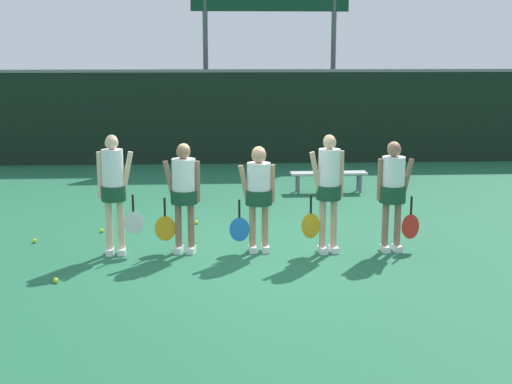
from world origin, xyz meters
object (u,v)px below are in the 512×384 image
(tennis_ball_2, at_px, (196,222))
(player_0, at_px, (114,185))
(bench_courtside, at_px, (329,175))
(player_4, at_px, (393,187))
(player_2, at_px, (258,190))
(tennis_ball_3, at_px, (34,241))
(player_1, at_px, (184,189))
(player_3, at_px, (328,184))
(tennis_ball_0, at_px, (164,237))
(scoreboard, at_px, (270,4))
(tennis_ball_1, at_px, (56,280))
(tennis_ball_4, at_px, (102,231))

(tennis_ball_2, bearing_deg, player_0, -122.95)
(bench_courtside, relative_size, player_4, 0.97)
(player_2, relative_size, tennis_ball_3, 23.52)
(player_0, distance_m, player_1, 1.02)
(player_3, height_order, tennis_ball_3, player_3)
(tennis_ball_0, xyz_separation_m, tennis_ball_2, (0.49, 0.98, 0.00))
(player_3, xyz_separation_m, tennis_ball_3, (-4.55, 0.77, -1.02))
(player_4, bearing_deg, player_2, 174.26)
(bench_courtside, distance_m, player_0, 5.96)
(scoreboard, xyz_separation_m, player_0, (-3.04, -9.88, -3.17))
(tennis_ball_1, height_order, tennis_ball_4, tennis_ball_1)
(player_4, relative_size, tennis_ball_1, 23.43)
(scoreboard, distance_m, tennis_ball_3, 11.03)
(player_2, bearing_deg, player_4, -5.81)
(tennis_ball_1, relative_size, tennis_ball_2, 1.01)
(player_0, height_order, player_2, player_0)
(player_3, relative_size, tennis_ball_0, 27.05)
(tennis_ball_3, bearing_deg, player_2, -10.69)
(player_2, relative_size, tennis_ball_4, 23.92)
(scoreboard, bearing_deg, player_2, -95.26)
(scoreboard, relative_size, tennis_ball_3, 78.04)
(player_3, bearing_deg, tennis_ball_2, 128.13)
(tennis_ball_0, bearing_deg, player_1, -64.35)
(tennis_ball_1, bearing_deg, tennis_ball_3, 110.91)
(tennis_ball_2, bearing_deg, tennis_ball_0, -116.65)
(player_4, xyz_separation_m, tennis_ball_0, (-3.49, 0.86, -0.96))
(player_0, xyz_separation_m, tennis_ball_2, (1.15, 1.77, -1.02))
(scoreboard, bearing_deg, player_4, -83.64)
(player_0, xyz_separation_m, player_4, (4.15, -0.07, -0.07))
(tennis_ball_2, distance_m, tennis_ball_3, 2.75)
(tennis_ball_2, height_order, tennis_ball_3, tennis_ball_2)
(scoreboard, distance_m, player_2, 10.42)
(player_1, bearing_deg, player_0, -168.57)
(player_0, relative_size, tennis_ball_0, 27.20)
(player_1, bearing_deg, tennis_ball_2, 94.58)
(player_4, xyz_separation_m, tennis_ball_1, (-4.76, -1.25, -0.95))
(bench_courtside, height_order, tennis_ball_1, bench_courtside)
(bench_courtside, distance_m, tennis_ball_2, 3.86)
(tennis_ball_2, bearing_deg, bench_courtside, 44.27)
(tennis_ball_4, bearing_deg, tennis_ball_2, 17.34)
(player_0, height_order, player_1, player_0)
(tennis_ball_3, bearing_deg, tennis_ball_2, 23.14)
(tennis_ball_0, distance_m, tennis_ball_1, 2.47)
(tennis_ball_0, height_order, tennis_ball_1, tennis_ball_1)
(player_1, relative_size, tennis_ball_3, 24.27)
(player_1, relative_size, tennis_ball_4, 24.68)
(bench_courtside, relative_size, tennis_ball_2, 23.11)
(tennis_ball_0, height_order, tennis_ball_4, tennis_ball_4)
(bench_courtside, distance_m, player_3, 4.64)
(tennis_ball_3, relative_size, tennis_ball_4, 1.02)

